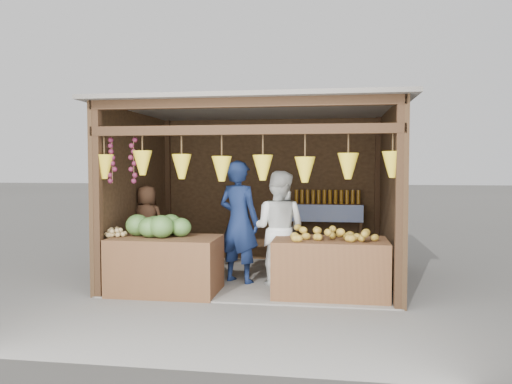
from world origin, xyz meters
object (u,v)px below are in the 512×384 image
at_px(counter_left, 166,265).
at_px(counter_right, 330,268).
at_px(vendor_seated, 147,222).
at_px(man_standing, 239,222).
at_px(woman_standing, 279,229).

bearing_deg(counter_left, counter_right, 3.46).
xyz_separation_m(counter_right, vendor_seated, (-2.90, 0.92, 0.47)).
height_order(counter_left, man_standing, man_standing).
xyz_separation_m(counter_left, counter_right, (2.24, 0.14, -0.00)).
relative_size(counter_right, man_standing, 0.82).
bearing_deg(woman_standing, counter_right, 160.61).
relative_size(man_standing, vendor_seated, 1.58).
bearing_deg(woman_standing, counter_left, 38.38).
distance_m(counter_left, vendor_seated, 1.33).
bearing_deg(vendor_seated, counter_right, 167.37).
bearing_deg(counter_left, vendor_seated, 122.11).
relative_size(man_standing, woman_standing, 1.09).
relative_size(counter_left, counter_right, 0.97).
bearing_deg(counter_right, counter_left, -176.54).
distance_m(man_standing, vendor_seated, 1.59).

